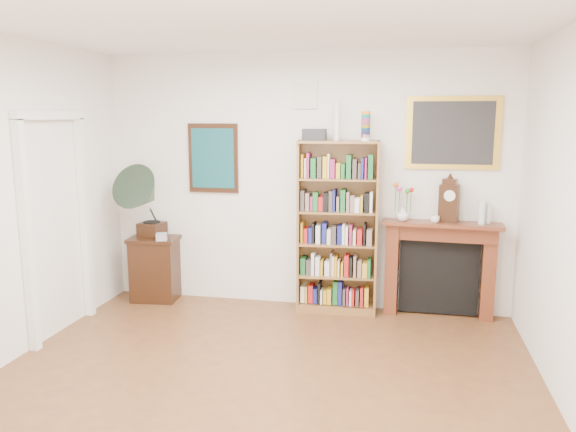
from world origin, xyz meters
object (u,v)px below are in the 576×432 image
at_px(bottle_left, 482,213).
at_px(bottle_right, 488,214).
at_px(side_cabinet, 155,269).
at_px(teacup, 435,219).
at_px(bookshelf, 337,218).
at_px(gramophone, 145,197).
at_px(fireplace, 440,261).
at_px(flower_vase, 403,214).
at_px(cd_stack, 162,237).
at_px(mantel_clock, 449,201).

distance_m(bottle_left, bottle_right, 0.09).
bearing_deg(side_cabinet, teacup, -4.58).
bearing_deg(bookshelf, gramophone, 178.96).
distance_m(bookshelf, bottle_right, 1.55).
height_order(fireplace, teacup, teacup).
relative_size(side_cabinet, flower_vase, 4.88).
relative_size(bookshelf, fireplace, 1.74).
height_order(bottle_left, bottle_right, bottle_left).
bearing_deg(side_cabinet, gramophone, -126.45).
bearing_deg(gramophone, fireplace, 10.98).
relative_size(cd_stack, bottle_left, 0.50).
xyz_separation_m(side_cabinet, gramophone, (-0.05, -0.08, 0.86)).
bearing_deg(fireplace, mantel_clock, -15.38).
relative_size(side_cabinet, mantel_clock, 1.65).
bearing_deg(bookshelf, mantel_clock, -1.27).
bearing_deg(fireplace, teacup, -123.57).
relative_size(bookshelf, bottle_right, 10.75).
bearing_deg(side_cabinet, bottle_right, -3.35).
bearing_deg(fireplace, gramophone, -172.99).
distance_m(cd_stack, bottle_left, 3.46).
bearing_deg(fireplace, cd_stack, -171.99).
bearing_deg(mantel_clock, gramophone, -161.41).
distance_m(gramophone, flower_vase, 2.85).
xyz_separation_m(side_cabinet, cd_stack, (0.15, -0.12, 0.41)).
xyz_separation_m(cd_stack, mantel_clock, (3.11, 0.22, 0.47)).
xyz_separation_m(fireplace, bottle_left, (0.39, -0.07, 0.55)).
height_order(cd_stack, bottle_left, bottle_left).
height_order(mantel_clock, flower_vase, mantel_clock).
xyz_separation_m(mantel_clock, bottle_left, (0.33, -0.05, -0.10)).
distance_m(teacup, bottle_left, 0.47).
bearing_deg(mantel_clock, side_cabinet, -162.73).
xyz_separation_m(bookshelf, flower_vase, (0.69, 0.03, 0.07)).
height_order(flower_vase, teacup, flower_vase).
xyz_separation_m(flower_vase, bottle_left, (0.79, -0.02, 0.04)).
xyz_separation_m(bookshelf, gramophone, (-2.16, -0.12, 0.19)).
bearing_deg(bottle_left, side_cabinet, -179.15).
bearing_deg(side_cabinet, bottle_left, -4.26).
distance_m(fireplace, flower_vase, 0.65).
bearing_deg(bottle_left, flower_vase, 178.60).
bearing_deg(mantel_clock, bottle_right, 16.56).
xyz_separation_m(fireplace, mantel_clock, (0.06, -0.02, 0.65)).
xyz_separation_m(fireplace, bottle_right, (0.46, -0.01, 0.53)).
bearing_deg(cd_stack, bookshelf, 4.74).
height_order(gramophone, flower_vase, gramophone).
bearing_deg(flower_vase, fireplace, 7.53).
xyz_separation_m(bookshelf, cd_stack, (-1.96, -0.16, -0.26)).
distance_m(bookshelf, cd_stack, 1.98).
relative_size(teacup, bottle_right, 0.47).
distance_m(side_cabinet, cd_stack, 0.46).
xyz_separation_m(fireplace, cd_stack, (-3.05, -0.24, 0.18)).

